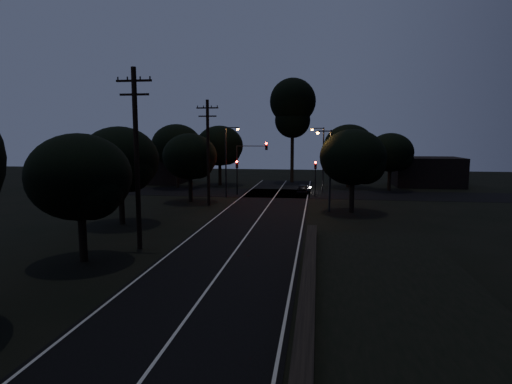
% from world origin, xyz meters
% --- Properties ---
extents(road_surface, '(60.00, 70.00, 0.03)m').
position_xyz_m(road_surface, '(0.00, 31.12, 0.01)').
color(road_surface, black).
rests_on(road_surface, ground).
extents(retaining_wall, '(6.93, 26.00, 1.60)m').
position_xyz_m(retaining_wall, '(7.74, 3.00, 0.62)').
color(retaining_wall, black).
rests_on(retaining_wall, ground).
extents(utility_pole_mid, '(2.20, 0.30, 11.00)m').
position_xyz_m(utility_pole_mid, '(-6.00, 15.00, 5.74)').
color(utility_pole_mid, black).
rests_on(utility_pole_mid, ground).
extents(utility_pole_far, '(2.20, 0.30, 10.50)m').
position_xyz_m(utility_pole_far, '(-6.00, 32.00, 5.48)').
color(utility_pole_far, black).
rests_on(utility_pole_far, ground).
extents(tree_left_b, '(5.60, 5.60, 7.11)m').
position_xyz_m(tree_left_b, '(-7.80, 11.89, 4.61)').
color(tree_left_b, black).
rests_on(tree_left_b, ground).
extents(tree_left_c, '(6.10, 6.10, 7.71)m').
position_xyz_m(tree_left_c, '(-10.28, 21.88, 4.98)').
color(tree_left_c, black).
rests_on(tree_left_c, ground).
extents(tree_left_d, '(5.71, 5.71, 7.25)m').
position_xyz_m(tree_left_d, '(-8.30, 33.88, 4.69)').
color(tree_left_d, black).
rests_on(tree_left_d, ground).
extents(tree_far_nw, '(6.66, 6.66, 8.43)m').
position_xyz_m(tree_far_nw, '(-8.76, 49.87, 5.46)').
color(tree_far_nw, black).
rests_on(tree_far_nw, ground).
extents(tree_far_w, '(6.71, 6.71, 8.56)m').
position_xyz_m(tree_far_w, '(-13.76, 45.86, 5.56)').
color(tree_far_w, black).
rests_on(tree_far_w, ground).
extents(tree_far_ne, '(6.75, 6.75, 8.54)m').
position_xyz_m(tree_far_ne, '(9.24, 49.86, 5.53)').
color(tree_far_ne, black).
rests_on(tree_far_ne, ground).
extents(tree_far_e, '(5.79, 5.79, 7.35)m').
position_xyz_m(tree_far_e, '(14.20, 46.88, 4.76)').
color(tree_far_e, black).
rests_on(tree_far_e, ground).
extents(tree_right_a, '(5.97, 5.97, 7.59)m').
position_xyz_m(tree_right_a, '(8.21, 29.88, 4.92)').
color(tree_right_a, black).
rests_on(tree_right_a, ground).
extents(tall_pine, '(6.81, 6.81, 15.48)m').
position_xyz_m(tall_pine, '(1.00, 55.00, 11.16)').
color(tall_pine, black).
rests_on(tall_pine, ground).
extents(building_left, '(10.00, 8.00, 4.40)m').
position_xyz_m(building_left, '(-20.00, 52.00, 2.20)').
color(building_left, black).
rests_on(building_left, ground).
extents(building_right, '(9.00, 7.00, 4.00)m').
position_xyz_m(building_right, '(20.00, 53.00, 2.00)').
color(building_right, black).
rests_on(building_right, ground).
extents(signal_left, '(0.28, 0.35, 4.10)m').
position_xyz_m(signal_left, '(-4.60, 39.99, 2.84)').
color(signal_left, black).
rests_on(signal_left, ground).
extents(signal_right, '(0.28, 0.35, 4.10)m').
position_xyz_m(signal_right, '(4.60, 39.99, 2.84)').
color(signal_right, black).
rests_on(signal_right, ground).
extents(signal_mast, '(3.70, 0.35, 6.25)m').
position_xyz_m(signal_mast, '(-2.91, 39.99, 4.34)').
color(signal_mast, black).
rests_on(signal_mast, ground).
extents(streetlight_a, '(1.66, 0.26, 8.00)m').
position_xyz_m(streetlight_a, '(-5.31, 38.00, 4.64)').
color(streetlight_a, black).
rests_on(streetlight_a, ground).
extents(streetlight_b, '(1.66, 0.26, 8.00)m').
position_xyz_m(streetlight_b, '(5.31, 44.00, 4.64)').
color(streetlight_b, black).
rests_on(streetlight_b, ground).
extents(streetlight_c, '(1.46, 0.26, 7.50)m').
position_xyz_m(streetlight_c, '(5.83, 30.00, 4.35)').
color(streetlight_c, black).
rests_on(streetlight_c, ground).
extents(car, '(1.76, 3.58, 1.18)m').
position_xyz_m(car, '(3.20, 42.21, 0.59)').
color(car, black).
rests_on(car, ground).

